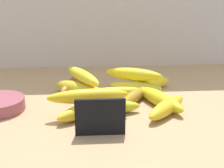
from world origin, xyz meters
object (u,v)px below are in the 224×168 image
object	(u,v)px
banana_11	(84,76)
banana_12	(89,96)
banana_8	(86,103)
banana_10	(134,97)
banana_9	(88,110)
banana_3	(136,87)
banana_7	(74,83)
banana_0	(112,93)
banana_1	(161,99)
banana_4	(168,107)
banana_5	(111,108)
chalkboard_sign	(102,118)
banana_6	(149,83)
banana_2	(82,90)
banana_13	(135,74)

from	to	relation	value
banana_11	banana_12	xyz separation A→B (cm)	(1.64, -15.77, -0.50)
banana_8	banana_10	size ratio (longest dim) A/B	0.82
banana_11	banana_9	bearing A→B (deg)	-86.02
banana_3	banana_7	distance (cm)	19.30
banana_0	banana_1	size ratio (longest dim) A/B	1.09
banana_4	banana_5	distance (cm)	14.49
chalkboard_sign	banana_9	distance (cm)	10.48
banana_8	banana_9	size ratio (longest dim) A/B	0.91
banana_0	banana_12	bearing A→B (deg)	-116.26
banana_1	banana_3	distance (cm)	12.62
banana_0	banana_6	world-z (taller)	banana_6
banana_10	banana_7	bearing A→B (deg)	142.45
banana_6	banana_5	bearing A→B (deg)	-125.41
banana_12	banana_8	bearing A→B (deg)	99.12
chalkboard_sign	banana_2	bearing A→B (deg)	101.37
banana_6	banana_13	distance (cm)	5.79
banana_8	banana_11	bearing A→B (deg)	94.19
banana_8	banana_12	xyz separation A→B (cm)	(0.88, -5.50, 3.93)
banana_10	banana_11	distance (cm)	16.27
banana_8	banana_13	distance (cm)	19.93
banana_9	banana_10	distance (cm)	15.44
banana_3	banana_11	size ratio (longest dim) A/B	0.85
banana_1	banana_4	xyz separation A→B (cm)	(0.58, -5.33, -0.11)
banana_9	banana_10	bearing A→B (deg)	33.28
banana_9	banana_11	world-z (taller)	banana_11
banana_5	banana_11	size ratio (longest dim) A/B	0.84
banana_0	banana_9	size ratio (longest dim) A/B	1.17
banana_4	banana_8	xyz separation A→B (cm)	(-20.69, 5.19, -0.30)
banana_6	chalkboard_sign	bearing A→B (deg)	-118.43
banana_5	banana_13	xyz separation A→B (cm)	(8.35, 17.28, 3.61)
banana_1	banana_3	world-z (taller)	banana_1
banana_1	banana_13	distance (cm)	14.44
banana_4	banana_5	bearing A→B (deg)	176.12
chalkboard_sign	banana_2	size ratio (longest dim) A/B	0.57
banana_9	chalkboard_sign	bearing A→B (deg)	-72.24
chalkboard_sign	banana_8	distance (cm)	15.60
banana_9	banana_12	size ratio (longest dim) A/B	0.86
banana_4	banana_13	size ratio (longest dim) A/B	0.97
banana_1	banana_6	world-z (taller)	same
banana_0	banana_1	world-z (taller)	banana_1
banana_0	banana_7	size ratio (longest dim) A/B	1.13
banana_1	banana_13	bearing A→B (deg)	113.15
banana_2	banana_1	bearing A→B (deg)	-22.56
banana_1	banana_9	world-z (taller)	banana_1
banana_2	banana_3	size ratio (longest dim) A/B	1.19
banana_4	banana_9	distance (cm)	20.37
banana_5	banana_11	bearing A→B (deg)	115.77
banana_5	banana_13	world-z (taller)	banana_13
banana_1	banana_12	xyz separation A→B (cm)	(-19.23, -5.65, 3.52)
chalkboard_sign	banana_2	xyz separation A→B (cm)	(-4.85, 24.12, -1.68)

